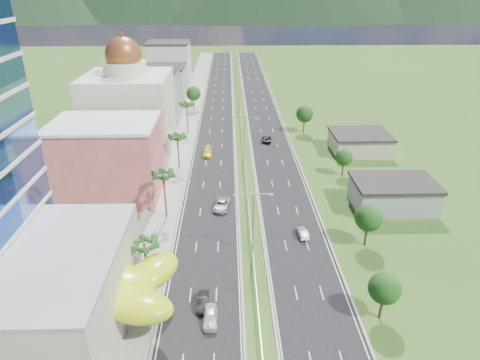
{
  "coord_description": "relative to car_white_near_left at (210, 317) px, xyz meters",
  "views": [
    {
      "loc": [
        -3.57,
        -47.87,
        40.47
      ],
      "look_at": [
        -1.71,
        23.22,
        7.0
      ],
      "focal_mm": 32.0,
      "sensor_mm": 36.0,
      "label": 1
    }
  ],
  "objects": [
    {
      "name": "ground",
      "position": [
        6.32,
        5.27,
        -0.82
      ],
      "size": [
        500.0,
        500.0,
        0.0
      ],
      "primitive_type": "plane",
      "color": "#2D5119",
      "rests_on": "ground"
    },
    {
      "name": "car_silver_mid_left",
      "position": [
        1.09,
        30.37,
        0.02
      ],
      "size": [
        3.63,
        6.19,
        1.62
      ],
      "primitive_type": "imported",
      "rotation": [
        0.0,
        0.0,
        -0.17
      ],
      "color": "#ADAFB5",
      "rests_on": "road_left"
    },
    {
      "name": "car_dark_far_right",
      "position": [
        12.94,
        67.96,
        -0.05
      ],
      "size": [
        3.0,
        5.5,
        1.46
      ],
      "primitive_type": "imported",
      "rotation": [
        0.0,
        0.0,
        3.03
      ],
      "color": "black",
      "rests_on": "road_right"
    },
    {
      "name": "road_right",
      "position": [
        13.82,
        95.27,
        -0.8
      ],
      "size": [
        11.0,
        260.0,
        0.04
      ],
      "primitive_type": "cube",
      "color": "black",
      "rests_on": "ground"
    },
    {
      "name": "car_dark_left",
      "position": [
        -1.14,
        3.06,
        -0.08
      ],
      "size": [
        1.64,
        4.31,
        1.4
      ],
      "primitive_type": "imported",
      "rotation": [
        0.0,
        0.0,
        -0.04
      ],
      "color": "black",
      "rests_on": "road_left"
    },
    {
      "name": "lime_canopy",
      "position": [
        -13.67,
        1.26,
        4.17
      ],
      "size": [
        18.0,
        15.0,
        7.4
      ],
      "color": "#C0D114",
      "rests_on": "ground"
    },
    {
      "name": "leafy_tree_rd",
      "position": [
        24.32,
        75.27,
        4.75
      ],
      "size": [
        4.9,
        4.9,
        8.05
      ],
      "color": "#47301C",
      "rests_on": "ground"
    },
    {
      "name": "shed_near",
      "position": [
        34.32,
        30.27,
        1.68
      ],
      "size": [
        15.0,
        10.0,
        5.0
      ],
      "primitive_type": "cube",
      "color": "gray",
      "rests_on": "ground"
    },
    {
      "name": "palm_tree_c",
      "position": [
        -9.18,
        27.27,
        7.68
      ],
      "size": [
        3.6,
        3.6,
        9.6
      ],
      "color": "#47301C",
      "rests_on": "ground"
    },
    {
      "name": "car_yellow_far_left",
      "position": [
        -2.79,
        58.11,
        0.0
      ],
      "size": [
        2.44,
        5.52,
        1.58
      ],
      "primitive_type": "imported",
      "rotation": [
        0.0,
        0.0,
        -0.04
      ],
      "color": "yellow",
      "rests_on": "road_left"
    },
    {
      "name": "sidewalk_left",
      "position": [
        -10.68,
        95.27,
        -0.76
      ],
      "size": [
        7.0,
        260.0,
        0.12
      ],
      "primitive_type": "cube",
      "color": "gray",
      "rests_on": "ground"
    },
    {
      "name": "palm_tree_b",
      "position": [
        -9.18,
        7.27,
        6.24
      ],
      "size": [
        3.6,
        3.6,
        8.1
      ],
      "color": "#47301C",
      "rests_on": "ground"
    },
    {
      "name": "car_white_near_left",
      "position": [
        0.0,
        0.0,
        0.0
      ],
      "size": [
        1.93,
        4.64,
        1.57
      ],
      "primitive_type": "imported",
      "rotation": [
        0.0,
        0.0,
        0.02
      ],
      "color": "silver",
      "rests_on": "road_left"
    },
    {
      "name": "leafy_tree_ra",
      "position": [
        22.32,
        0.27,
        3.95
      ],
      "size": [
        4.2,
        4.2,
        6.9
      ],
      "color": "#47301C",
      "rests_on": "ground"
    },
    {
      "name": "leafy_tree_rb",
      "position": [
        25.32,
        17.27,
        4.35
      ],
      "size": [
        4.55,
        4.55,
        7.47
      ],
      "color": "#47301C",
      "rests_on": "ground"
    },
    {
      "name": "road_left",
      "position": [
        -1.18,
        95.27,
        -0.8
      ],
      "size": [
        11.0,
        260.0,
        0.04
      ],
      "primitive_type": "cube",
      "color": "black",
      "rests_on": "ground"
    },
    {
      "name": "shed_far",
      "position": [
        36.32,
        60.27,
        1.38
      ],
      "size": [
        14.0,
        12.0,
        4.4
      ],
      "primitive_type": "cube",
      "color": "#B0A390",
      "rests_on": "ground"
    },
    {
      "name": "car_silver_right",
      "position": [
        15.2,
        20.14,
        -0.1
      ],
      "size": [
        1.77,
        4.23,
        1.36
      ],
      "primitive_type": "imported",
      "rotation": [
        0.0,
        0.0,
        3.22
      ],
      "color": "#A5A9AD",
      "rests_on": "road_right"
    },
    {
      "name": "midrise_beige",
      "position": [
        -20.68,
        107.27,
        5.68
      ],
      "size": [
        16.0,
        15.0,
        13.0
      ],
      "primitive_type": "cube",
      "color": "#B0A390",
      "rests_on": "ground"
    },
    {
      "name": "streetlight_median_e",
      "position": [
        6.32,
        145.27,
        5.92
      ],
      "size": [
        6.04,
        0.25,
        11.0
      ],
      "color": "gray",
      "rests_on": "ground"
    },
    {
      "name": "mountain_ridge",
      "position": [
        66.32,
        455.27,
        -0.82
      ],
      "size": [
        860.0,
        140.0,
        90.0
      ],
      "primitive_type": null,
      "color": "black",
      "rests_on": "ground"
    },
    {
      "name": "midrise_grey",
      "position": [
        -20.68,
        85.27,
        7.18
      ],
      "size": [
        16.0,
        15.0,
        16.0
      ],
      "primitive_type": "cube",
      "color": "gray",
      "rests_on": "ground"
    },
    {
      "name": "streetlight_median_b",
      "position": [
        6.32,
        15.27,
        5.92
      ],
      "size": [
        6.04,
        0.25,
        11.0
      ],
      "color": "gray",
      "rests_on": "ground"
    },
    {
      "name": "leafy_tree_lfar",
      "position": [
        -9.18,
        100.27,
        4.75
      ],
      "size": [
        4.9,
        4.9,
        8.05
      ],
      "color": "#47301C",
      "rests_on": "ground"
    },
    {
      "name": "leafy_tree_rc",
      "position": [
        28.32,
        45.27,
        3.55
      ],
      "size": [
        3.85,
        3.85,
        6.33
      ],
      "color": "#47301C",
      "rests_on": "ground"
    },
    {
      "name": "palm_tree_e",
      "position": [
        -9.18,
        75.27,
        7.48
      ],
      "size": [
        3.6,
        3.6,
        9.4
      ],
      "color": "#47301C",
      "rests_on": "ground"
    },
    {
      "name": "streetlight_median_d",
      "position": [
        6.32,
        100.27,
        5.92
      ],
      "size": [
        6.04,
        0.25,
        11.0
      ],
      "color": "gray",
      "rests_on": "ground"
    },
    {
      "name": "streetlight_median_c",
      "position": [
        6.32,
        55.27,
        5.92
      ],
      "size": [
        6.04,
        0.25,
        11.0
      ],
      "color": "gray",
      "rests_on": "ground"
    },
    {
      "name": "domed_building",
      "position": [
        -21.68,
        60.27,
        10.53
      ],
      "size": [
        20.0,
        20.0,
        28.7
      ],
      "color": "beige",
      "rests_on": "ground"
    },
    {
      "name": "midrise_white",
      "position": [
        -20.68,
        130.27,
        8.18
      ],
      "size": [
        16.0,
        15.0,
        18.0
      ],
      "primitive_type": "cube",
      "color": "silver",
      "rests_on": "ground"
    },
    {
      "name": "median_guardrail",
      "position": [
        6.32,
        77.26,
        -0.21
      ],
      "size": [
        0.1,
        216.06,
        0.76
      ],
      "color": "gray",
      "rests_on": "ground"
    },
    {
      "name": "pink_shophouse",
      "position": [
        -21.68,
        37.27,
        6.68
      ],
      "size": [
        20.0,
        15.0,
        15.0
      ],
      "primitive_type": "cube",
      "color": "#BE524E",
      "rests_on": "ground"
    },
    {
      "name": "palm_tree_d",
      "position": [
        -9.18,
        50.27,
        6.72
      ],
      "size": [
        3.6,
        3.6,
        8.6
      ],
      "color": "#47301C",
      "rests_on": "ground"
    }
  ]
}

